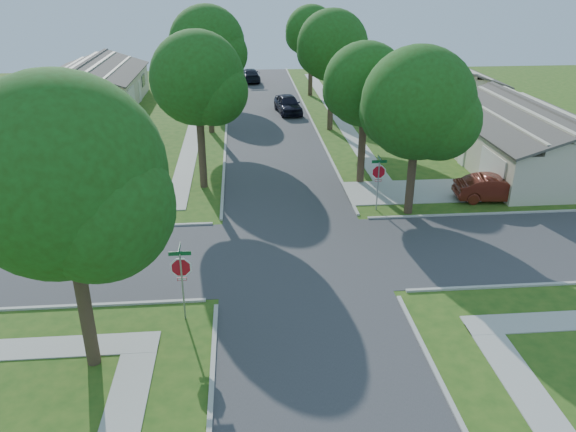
{
  "coord_description": "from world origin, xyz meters",
  "views": [
    {
      "loc": [
        -2.39,
        -22.47,
        11.98
      ],
      "look_at": [
        -0.4,
        0.71,
        1.6
      ],
      "focal_mm": 35.0,
      "sensor_mm": 36.0,
      "label": 1
    }
  ],
  "objects_px": {
    "car_curb_east": "(288,104)",
    "car_curb_west": "(250,75)",
    "house_nw_near": "(36,138)",
    "tree_w_far": "(214,40)",
    "house_nw_far": "(95,88)",
    "stop_sign_sw": "(181,271)",
    "house_ne_far": "(436,88)",
    "tree_e_mid": "(333,49)",
    "stop_sign_ne": "(379,174)",
    "house_ne_near": "(527,144)",
    "tree_e_far": "(312,34)",
    "tree_e_near": "(366,88)",
    "tree_w_mid": "(208,47)",
    "car_driveway": "(494,188)",
    "tree_w_near": "(198,83)",
    "tree_sw_corner": "(66,185)"
  },
  "relations": [
    {
      "from": "house_ne_near",
      "to": "stop_sign_ne",
      "type": "bearing_deg",
      "value": -150.86
    },
    {
      "from": "stop_sign_sw",
      "to": "house_ne_far",
      "type": "bearing_deg",
      "value": 58.45
    },
    {
      "from": "tree_e_mid",
      "to": "house_ne_near",
      "type": "relative_size",
      "value": 0.68
    },
    {
      "from": "house_ne_near",
      "to": "car_curb_east",
      "type": "relative_size",
      "value": 2.88
    },
    {
      "from": "tree_e_far",
      "to": "house_nw_near",
      "type": "height_order",
      "value": "tree_e_far"
    },
    {
      "from": "tree_w_near",
      "to": "tree_w_mid",
      "type": "xyz_separation_m",
      "value": [
        0.0,
        12.0,
        0.37
      ]
    },
    {
      "from": "tree_e_far",
      "to": "tree_sw_corner",
      "type": "distance_m",
      "value": 42.77
    },
    {
      "from": "tree_e_mid",
      "to": "house_ne_far",
      "type": "bearing_deg",
      "value": 35.42
    },
    {
      "from": "stop_sign_sw",
      "to": "tree_e_far",
      "type": "bearing_deg",
      "value": 76.27
    },
    {
      "from": "tree_e_mid",
      "to": "house_nw_far",
      "type": "distance_m",
      "value": 23.95
    },
    {
      "from": "tree_w_mid",
      "to": "car_curb_west",
      "type": "relative_size",
      "value": 1.92
    },
    {
      "from": "tree_e_near",
      "to": "tree_w_mid",
      "type": "distance_m",
      "value": 15.26
    },
    {
      "from": "tree_w_mid",
      "to": "house_nw_far",
      "type": "bearing_deg",
      "value": 135.93
    },
    {
      "from": "tree_e_mid",
      "to": "tree_w_mid",
      "type": "distance_m",
      "value": 9.4
    },
    {
      "from": "car_curb_east",
      "to": "stop_sign_sw",
      "type": "bearing_deg",
      "value": -109.61
    },
    {
      "from": "tree_e_mid",
      "to": "house_ne_near",
      "type": "bearing_deg",
      "value": -41.7
    },
    {
      "from": "tree_e_mid",
      "to": "tree_w_near",
      "type": "distance_m",
      "value": 15.25
    },
    {
      "from": "tree_e_far",
      "to": "house_nw_far",
      "type": "relative_size",
      "value": 0.64
    },
    {
      "from": "stop_sign_sw",
      "to": "tree_sw_corner",
      "type": "relative_size",
      "value": 0.31
    },
    {
      "from": "stop_sign_sw",
      "to": "tree_e_far",
      "type": "relative_size",
      "value": 0.34
    },
    {
      "from": "tree_e_mid",
      "to": "tree_e_far",
      "type": "relative_size",
      "value": 1.06
    },
    {
      "from": "tree_e_mid",
      "to": "tree_w_far",
      "type": "height_order",
      "value": "tree_e_mid"
    },
    {
      "from": "house_nw_near",
      "to": "car_curb_east",
      "type": "bearing_deg",
      "value": 33.47
    },
    {
      "from": "house_nw_near",
      "to": "car_curb_east",
      "type": "distance_m",
      "value": 21.38
    },
    {
      "from": "tree_w_far",
      "to": "house_nw_far",
      "type": "relative_size",
      "value": 0.59
    },
    {
      "from": "stop_sign_sw",
      "to": "tree_e_near",
      "type": "bearing_deg",
      "value": 55.41
    },
    {
      "from": "stop_sign_ne",
      "to": "tree_e_far",
      "type": "xyz_separation_m",
      "value": [
        0.05,
        29.31,
        3.95
      ]
    },
    {
      "from": "house_ne_far",
      "to": "house_nw_near",
      "type": "xyz_separation_m",
      "value": [
        -31.98,
        -14.0,
        0.0
      ]
    },
    {
      "from": "tree_w_mid",
      "to": "car_driveway",
      "type": "distance_m",
      "value": 23.12
    },
    {
      "from": "tree_e_near",
      "to": "car_driveway",
      "type": "xyz_separation_m",
      "value": [
        6.75,
        -3.51,
        -4.93
      ]
    },
    {
      "from": "tree_e_mid",
      "to": "tree_w_far",
      "type": "bearing_deg",
      "value": 125.9
    },
    {
      "from": "stop_sign_ne",
      "to": "tree_w_mid",
      "type": "xyz_separation_m",
      "value": [
        -9.34,
        16.31,
        4.46
      ]
    },
    {
      "from": "stop_sign_sw",
      "to": "house_nw_near",
      "type": "relative_size",
      "value": 0.22
    },
    {
      "from": "stop_sign_ne",
      "to": "house_ne_near",
      "type": "height_order",
      "value": "house_ne_near"
    },
    {
      "from": "car_driveway",
      "to": "tree_w_near",
      "type": "bearing_deg",
      "value": 82.31
    },
    {
      "from": "house_ne_near",
      "to": "house_nw_near",
      "type": "bearing_deg",
      "value": 172.87
    },
    {
      "from": "car_curb_west",
      "to": "tree_e_mid",
      "type": "bearing_deg",
      "value": 101.03
    },
    {
      "from": "tree_e_far",
      "to": "car_curb_east",
      "type": "xyz_separation_m",
      "value": [
        -2.92,
        -7.23,
        -5.17
      ]
    },
    {
      "from": "tree_e_mid",
      "to": "tree_e_far",
      "type": "distance_m",
      "value": 13.0
    },
    {
      "from": "house_ne_near",
      "to": "tree_w_far",
      "type": "bearing_deg",
      "value": 131.9
    },
    {
      "from": "car_curb_west",
      "to": "tree_w_far",
      "type": "bearing_deg",
      "value": 61.91
    },
    {
      "from": "tree_e_far",
      "to": "house_ne_near",
      "type": "height_order",
      "value": "tree_e_far"
    },
    {
      "from": "tree_e_mid",
      "to": "car_curb_east",
      "type": "xyz_separation_m",
      "value": [
        -2.93,
        5.77,
        -5.45
      ]
    },
    {
      "from": "tree_w_mid",
      "to": "house_ne_far",
      "type": "distance_m",
      "value": 22.68
    },
    {
      "from": "tree_w_far",
      "to": "stop_sign_sw",
      "type": "bearing_deg",
      "value": -90.07
    },
    {
      "from": "house_nw_far",
      "to": "tree_e_mid",
      "type": "bearing_deg",
      "value": -27.91
    },
    {
      "from": "stop_sign_sw",
      "to": "tree_e_mid",
      "type": "distance_m",
      "value": 27.71
    },
    {
      "from": "stop_sign_ne",
      "to": "house_ne_near",
      "type": "relative_size",
      "value": 0.22
    },
    {
      "from": "car_curb_east",
      "to": "car_curb_west",
      "type": "relative_size",
      "value": 0.95
    },
    {
      "from": "stop_sign_ne",
      "to": "tree_w_near",
      "type": "distance_m",
      "value": 11.07
    }
  ]
}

